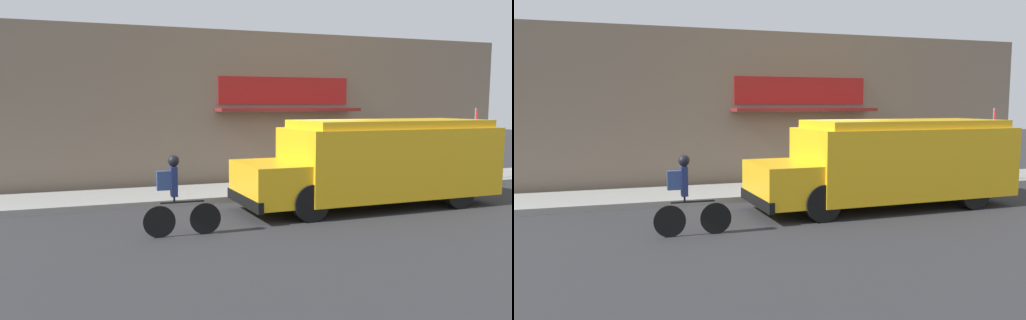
# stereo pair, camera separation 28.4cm
# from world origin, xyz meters

# --- Properties ---
(ground_plane) EXTENTS (70.00, 70.00, 0.00)m
(ground_plane) POSITION_xyz_m (0.00, 0.00, 0.00)
(ground_plane) COLOR #2B2B2D
(sidewalk) EXTENTS (28.00, 2.25, 0.15)m
(sidewalk) POSITION_xyz_m (0.00, 1.13, 0.08)
(sidewalk) COLOR gray
(sidewalk) RESTS_ON ground_plane
(storefront) EXTENTS (16.91, 0.98, 4.74)m
(storefront) POSITION_xyz_m (0.01, 2.63, 2.38)
(storefront) COLOR #756656
(storefront) RESTS_ON ground_plane
(school_bus) EXTENTS (6.54, 2.67, 2.13)m
(school_bus) POSITION_xyz_m (1.10, -1.59, 1.13)
(school_bus) COLOR yellow
(school_bus) RESTS_ON ground_plane
(cyclist) EXTENTS (1.49, 0.22, 1.57)m
(cyclist) POSITION_xyz_m (-4.10, -2.85, 0.79)
(cyclist) COLOR black
(cyclist) RESTS_ON ground_plane
(stop_sign_post) EXTENTS (0.45, 0.45, 2.26)m
(stop_sign_post) POSITION_xyz_m (5.87, 0.35, 1.66)
(stop_sign_post) COLOR slate
(stop_sign_post) RESTS_ON sidewalk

